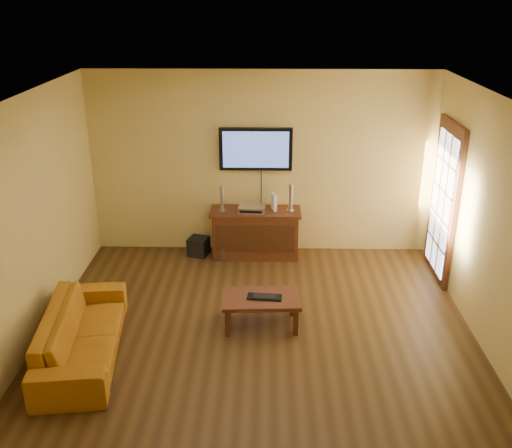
{
  "coord_description": "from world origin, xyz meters",
  "views": [
    {
      "loc": [
        0.1,
        -5.52,
        3.7
      ],
      "look_at": [
        -0.04,
        0.8,
        1.1
      ],
      "focal_mm": 40.0,
      "sensor_mm": 36.0,
      "label": 1
    }
  ],
  "objects_px": {
    "speaker_left": "(222,199)",
    "subwoofer": "(198,246)",
    "coffee_table": "(261,301)",
    "keyboard": "(265,297)",
    "av_receiver": "(252,209)",
    "television": "(256,149)",
    "game_console": "(274,202)",
    "media_console": "(255,233)",
    "speaker_right": "(291,199)",
    "sofa": "(81,326)",
    "bottle": "(223,255)"
  },
  "relations": [
    {
      "from": "speaker_left",
      "to": "subwoofer",
      "type": "height_order",
      "value": "speaker_left"
    },
    {
      "from": "sofa",
      "to": "game_console",
      "type": "relative_size",
      "value": 7.91
    },
    {
      "from": "sofa",
      "to": "speaker_left",
      "type": "height_order",
      "value": "speaker_left"
    },
    {
      "from": "speaker_right",
      "to": "keyboard",
      "type": "height_order",
      "value": "speaker_right"
    },
    {
      "from": "television",
      "to": "game_console",
      "type": "height_order",
      "value": "television"
    },
    {
      "from": "av_receiver",
      "to": "coffee_table",
      "type": "bearing_deg",
      "value": -79.91
    },
    {
      "from": "sofa",
      "to": "av_receiver",
      "type": "relative_size",
      "value": 5.03
    },
    {
      "from": "speaker_right",
      "to": "bottle",
      "type": "relative_size",
      "value": 1.81
    },
    {
      "from": "subwoofer",
      "to": "bottle",
      "type": "relative_size",
      "value": 1.23
    },
    {
      "from": "coffee_table",
      "to": "keyboard",
      "type": "relative_size",
      "value": 2.23
    },
    {
      "from": "keyboard",
      "to": "sofa",
      "type": "bearing_deg",
      "value": -162.29
    },
    {
      "from": "speaker_left",
      "to": "speaker_right",
      "type": "relative_size",
      "value": 0.94
    },
    {
      "from": "keyboard",
      "to": "media_console",
      "type": "bearing_deg",
      "value": 94.43
    },
    {
      "from": "television",
      "to": "speaker_right",
      "type": "bearing_deg",
      "value": -23.32
    },
    {
      "from": "coffee_table",
      "to": "speaker_left",
      "type": "distance_m",
      "value": 2.08
    },
    {
      "from": "subwoofer",
      "to": "media_console",
      "type": "bearing_deg",
      "value": 16.56
    },
    {
      "from": "bottle",
      "to": "av_receiver",
      "type": "bearing_deg",
      "value": 24.53
    },
    {
      "from": "media_console",
      "to": "game_console",
      "type": "xyz_separation_m",
      "value": [
        0.27,
        0.04,
        0.48
      ]
    },
    {
      "from": "coffee_table",
      "to": "bottle",
      "type": "xyz_separation_m",
      "value": [
        -0.58,
        1.71,
        -0.22
      ]
    },
    {
      "from": "bottle",
      "to": "keyboard",
      "type": "bearing_deg",
      "value": -70.35
    },
    {
      "from": "av_receiver",
      "to": "bottle",
      "type": "relative_size",
      "value": 1.7
    },
    {
      "from": "speaker_left",
      "to": "subwoofer",
      "type": "xyz_separation_m",
      "value": [
        -0.37,
        0.02,
        -0.76
      ]
    },
    {
      "from": "game_console",
      "to": "media_console",
      "type": "bearing_deg",
      "value": 174.22
    },
    {
      "from": "bottle",
      "to": "keyboard",
      "type": "distance_m",
      "value": 1.85
    },
    {
      "from": "coffee_table",
      "to": "keyboard",
      "type": "xyz_separation_m",
      "value": [
        0.04,
        -0.02,
        0.07
      ]
    },
    {
      "from": "speaker_left",
      "to": "av_receiver",
      "type": "relative_size",
      "value": 1.01
    },
    {
      "from": "bottle",
      "to": "keyboard",
      "type": "relative_size",
      "value": 0.53
    },
    {
      "from": "av_receiver",
      "to": "bottle",
      "type": "distance_m",
      "value": 0.8
    },
    {
      "from": "media_console",
      "to": "speaker_left",
      "type": "height_order",
      "value": "speaker_left"
    },
    {
      "from": "television",
      "to": "game_console",
      "type": "bearing_deg",
      "value": -31.85
    },
    {
      "from": "coffee_table",
      "to": "game_console",
      "type": "xyz_separation_m",
      "value": [
        0.16,
        1.98,
        0.51
      ]
    },
    {
      "from": "sofa",
      "to": "bottle",
      "type": "distance_m",
      "value": 2.72
    },
    {
      "from": "game_console",
      "to": "keyboard",
      "type": "distance_m",
      "value": 2.05
    },
    {
      "from": "media_console",
      "to": "keyboard",
      "type": "xyz_separation_m",
      "value": [
        0.15,
        -1.95,
        0.03
      ]
    },
    {
      "from": "speaker_left",
      "to": "bottle",
      "type": "distance_m",
      "value": 0.82
    },
    {
      "from": "media_console",
      "to": "speaker_right",
      "type": "xyz_separation_m",
      "value": [
        0.51,
        -0.01,
        0.54
      ]
    },
    {
      "from": "coffee_table",
      "to": "subwoofer",
      "type": "bearing_deg",
      "value": 116.6
    },
    {
      "from": "coffee_table",
      "to": "keyboard",
      "type": "bearing_deg",
      "value": -22.89
    },
    {
      "from": "keyboard",
      "to": "av_receiver",
      "type": "bearing_deg",
      "value": 96.0
    },
    {
      "from": "subwoofer",
      "to": "av_receiver",
      "type": "bearing_deg",
      "value": 13.77
    },
    {
      "from": "speaker_left",
      "to": "keyboard",
      "type": "distance_m",
      "value": 2.09
    },
    {
      "from": "speaker_right",
      "to": "av_receiver",
      "type": "xyz_separation_m",
      "value": [
        -0.56,
        -0.03,
        -0.14
      ]
    },
    {
      "from": "television",
      "to": "sofa",
      "type": "height_order",
      "value": "television"
    },
    {
      "from": "television",
      "to": "speaker_left",
      "type": "relative_size",
      "value": 2.77
    },
    {
      "from": "television",
      "to": "coffee_table",
      "type": "distance_m",
      "value": 2.49
    },
    {
      "from": "speaker_right",
      "to": "keyboard",
      "type": "distance_m",
      "value": 2.04
    },
    {
      "from": "coffee_table",
      "to": "speaker_right",
      "type": "bearing_deg",
      "value": 78.39
    },
    {
      "from": "television",
      "to": "coffee_table",
      "type": "relative_size",
      "value": 1.13
    },
    {
      "from": "speaker_right",
      "to": "bottle",
      "type": "height_order",
      "value": "speaker_right"
    },
    {
      "from": "coffee_table",
      "to": "television",
      "type": "bearing_deg",
      "value": 92.96
    }
  ]
}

